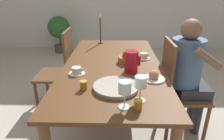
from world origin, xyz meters
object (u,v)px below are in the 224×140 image
object	(u,v)px
chair_person_side	(177,87)
serving_tray	(116,87)
person_seated	(189,69)
fruit_bowl	(128,58)
teacup_across	(144,56)
teacup_near_person	(77,71)
jam_jar_red	(84,85)
candlestick_tall	(100,32)
wine_glass_water	(141,83)
wine_glass_juice	(125,89)
jam_jar_amber	(138,104)
potted_plant	(59,30)
red_pitcher	(131,62)
chair_opposite	(60,69)
bread_plate	(154,77)

from	to	relation	value
chair_person_side	serving_tray	distance (m)	0.80
person_seated	serving_tray	world-z (taller)	person_seated
fruit_bowl	teacup_across	bearing A→B (deg)	34.44
teacup_near_person	jam_jar_red	xyz separation A→B (m)	(0.10, -0.28, 0.01)
serving_tray	candlestick_tall	world-z (taller)	candlestick_tall
wine_glass_water	wine_glass_juice	distance (m)	0.13
wine_glass_water	fruit_bowl	distance (m)	0.72
jam_jar_amber	fruit_bowl	distance (m)	0.82
potted_plant	fruit_bowl	bearing A→B (deg)	-61.40
wine_glass_juice	jam_jar_amber	size ratio (longest dim) A/B	2.69
red_pitcher	wine_glass_juice	world-z (taller)	red_pitcher
chair_opposite	jam_jar_red	xyz separation A→B (m)	(0.44, -0.93, 0.27)
serving_tray	candlestick_tall	distance (m)	1.28
bread_plate	chair_person_side	bearing A→B (deg)	45.22
serving_tray	fruit_bowl	size ratio (longest dim) A/B	1.62
jam_jar_amber	fruit_bowl	bearing A→B (deg)	91.05
red_pitcher	teacup_across	xyz separation A→B (m)	(0.15, 0.35, -0.07)
chair_person_side	red_pitcher	size ratio (longest dim) A/B	5.08
jam_jar_red	jam_jar_amber	bearing A→B (deg)	-34.05
wine_glass_water	teacup_across	size ratio (longest dim) A/B	1.24
wine_glass_juice	teacup_across	size ratio (longest dim) A/B	1.27
chair_opposite	fruit_bowl	distance (m)	0.91
jam_jar_amber	red_pitcher	bearing A→B (deg)	90.51
chair_opposite	candlestick_tall	world-z (taller)	candlestick_tall
serving_tray	red_pitcher	bearing A→B (deg)	67.77
chair_opposite	potted_plant	xyz separation A→B (m)	(-0.62, 2.23, 0.02)
red_pitcher	jam_jar_amber	size ratio (longest dim) A/B	2.85
wine_glass_water	candlestick_tall	bearing A→B (deg)	104.45
wine_glass_water	bread_plate	distance (m)	0.37
chair_person_side	teacup_across	size ratio (longest dim) A/B	6.83
red_pitcher	wine_glass_water	size ratio (longest dim) A/B	1.09
wine_glass_water	teacup_near_person	world-z (taller)	wine_glass_water
person_seated	wine_glass_water	size ratio (longest dim) A/B	6.62
wine_glass_water	bread_plate	world-z (taller)	wine_glass_water
chair_person_side	red_pitcher	world-z (taller)	chair_person_side
chair_person_side	wine_glass_juice	world-z (taller)	chair_person_side
jam_jar_amber	fruit_bowl	xyz separation A→B (m)	(-0.01, 0.82, 0.01)
chair_person_side	person_seated	distance (m)	0.21
teacup_near_person	jam_jar_amber	bearing A→B (deg)	-48.21
teacup_near_person	jam_jar_red	distance (m)	0.30
wine_glass_water	jam_jar_amber	distance (m)	0.14
serving_tray	jam_jar_amber	xyz separation A→B (m)	(0.14, -0.26, 0.02)
chair_opposite	serving_tray	xyz separation A→B (m)	(0.67, -0.91, 0.24)
teacup_near_person	potted_plant	distance (m)	3.04
wine_glass_water	serving_tray	world-z (taller)	wine_glass_water
red_pitcher	wine_glass_water	xyz separation A→B (m)	(0.03, -0.48, 0.03)
wine_glass_water	potted_plant	distance (m)	3.62
chair_opposite	teacup_near_person	size ratio (longest dim) A/B	6.83
teacup_across	candlestick_tall	xyz separation A→B (m)	(-0.49, 0.58, 0.13)
teacup_near_person	jam_jar_amber	size ratio (longest dim) A/B	2.12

